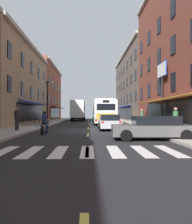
{
  "coord_description": "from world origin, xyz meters",
  "views": [
    {
      "loc": [
        0.06,
        -18.61,
        1.52
      ],
      "look_at": [
        0.93,
        7.78,
        1.62
      ],
      "focal_mm": 34.97,
      "sensor_mm": 36.0,
      "label": 1
    }
  ],
  "objects_px": {
    "box_truck": "(78,110)",
    "pedestrian_far": "(176,120)",
    "pedestrian_near": "(17,118)",
    "pedestrian_mid": "(142,117)",
    "sedan_near": "(153,128)",
    "motorcycle_rider": "(45,124)",
    "sedan_mid": "(80,116)",
    "bicycle_near": "(42,122)",
    "billboard_sign": "(162,80)",
    "sedan_far": "(109,122)",
    "transit_bus": "(103,112)",
    "street_lamp_twin": "(47,100)"
  },
  "relations": [
    {
      "from": "box_truck",
      "to": "pedestrian_far",
      "type": "xyz_separation_m",
      "value": [
        7.96,
        -26.13,
        -0.91
      ]
    },
    {
      "from": "pedestrian_near",
      "to": "pedestrian_far",
      "type": "bearing_deg",
      "value": 134.76
    },
    {
      "from": "pedestrian_mid",
      "to": "pedestrian_far",
      "type": "bearing_deg",
      "value": 46.1
    },
    {
      "from": "box_truck",
      "to": "pedestrian_far",
      "type": "relative_size",
      "value": 4.59
    },
    {
      "from": "sedan_near",
      "to": "motorcycle_rider",
      "type": "bearing_deg",
      "value": 152.22
    },
    {
      "from": "sedan_near",
      "to": "pedestrian_near",
      "type": "bearing_deg",
      "value": 151.06
    },
    {
      "from": "sedan_mid",
      "to": "bicycle_near",
      "type": "xyz_separation_m",
      "value": [
        -3.15,
        -26.85,
        -0.24
      ]
    },
    {
      "from": "motorcycle_rider",
      "to": "pedestrian_near",
      "type": "height_order",
      "value": "pedestrian_near"
    },
    {
      "from": "billboard_sign",
      "to": "motorcycle_rider",
      "type": "distance_m",
      "value": 11.94
    },
    {
      "from": "pedestrian_mid",
      "to": "sedan_mid",
      "type": "bearing_deg",
      "value": -114.76
    },
    {
      "from": "sedan_far",
      "to": "pedestrian_far",
      "type": "relative_size",
      "value": 2.59
    },
    {
      "from": "billboard_sign",
      "to": "pedestrian_near",
      "type": "bearing_deg",
      "value": -165.56
    },
    {
      "from": "transit_bus",
      "to": "street_lamp_twin",
      "type": "bearing_deg",
      "value": -158.44
    },
    {
      "from": "pedestrian_near",
      "to": "street_lamp_twin",
      "type": "xyz_separation_m",
      "value": [
        0.62,
        9.4,
        1.97
      ]
    },
    {
      "from": "sedan_near",
      "to": "sedan_far",
      "type": "height_order",
      "value": "sedan_far"
    },
    {
      "from": "box_truck",
      "to": "pedestrian_near",
      "type": "distance_m",
      "value": 23.87
    },
    {
      "from": "transit_bus",
      "to": "pedestrian_far",
      "type": "height_order",
      "value": "transit_bus"
    },
    {
      "from": "box_truck",
      "to": "sedan_near",
      "type": "relative_size",
      "value": 1.74
    },
    {
      "from": "sedan_near",
      "to": "billboard_sign",
      "type": "bearing_deg",
      "value": 68.24
    },
    {
      "from": "billboard_sign",
      "to": "pedestrian_far",
      "type": "height_order",
      "value": "billboard_sign"
    },
    {
      "from": "sedan_near",
      "to": "sedan_far",
      "type": "bearing_deg",
      "value": 103.83
    },
    {
      "from": "pedestrian_far",
      "to": "motorcycle_rider",
      "type": "bearing_deg",
      "value": 92.37
    },
    {
      "from": "box_truck",
      "to": "sedan_far",
      "type": "distance_m",
      "value": 21.72
    },
    {
      "from": "sedan_near",
      "to": "pedestrian_mid",
      "type": "xyz_separation_m",
      "value": [
        2.58,
        13.12,
        0.39
      ]
    },
    {
      "from": "billboard_sign",
      "to": "bicycle_near",
      "type": "bearing_deg",
      "value": 164.21
    },
    {
      "from": "sedan_near",
      "to": "motorcycle_rider",
      "type": "distance_m",
      "value": 7.71
    },
    {
      "from": "transit_bus",
      "to": "street_lamp_twin",
      "type": "relative_size",
      "value": 2.1
    },
    {
      "from": "box_truck",
      "to": "sedan_mid",
      "type": "bearing_deg",
      "value": 89.94
    },
    {
      "from": "billboard_sign",
      "to": "motorcycle_rider",
      "type": "bearing_deg",
      "value": -154.68
    },
    {
      "from": "pedestrian_mid",
      "to": "pedestrian_far",
      "type": "distance_m",
      "value": 10.54
    },
    {
      "from": "sedan_far",
      "to": "bicycle_near",
      "type": "relative_size",
      "value": 2.69
    },
    {
      "from": "motorcycle_rider",
      "to": "pedestrian_mid",
      "type": "distance_m",
      "value": 13.39
    },
    {
      "from": "street_lamp_twin",
      "to": "billboard_sign",
      "type": "bearing_deg",
      "value": -27.04
    },
    {
      "from": "pedestrian_near",
      "to": "pedestrian_mid",
      "type": "bearing_deg",
      "value": -178.94
    },
    {
      "from": "pedestrian_near",
      "to": "street_lamp_twin",
      "type": "relative_size",
      "value": 0.34
    },
    {
      "from": "motorcycle_rider",
      "to": "pedestrian_far",
      "type": "relative_size",
      "value": 1.18
    },
    {
      "from": "transit_bus",
      "to": "bicycle_near",
      "type": "distance_m",
      "value": 8.98
    },
    {
      "from": "box_truck",
      "to": "motorcycle_rider",
      "type": "bearing_deg",
      "value": -92.71
    },
    {
      "from": "billboard_sign",
      "to": "motorcycle_rider",
      "type": "relative_size",
      "value": 2.98
    },
    {
      "from": "motorcycle_rider",
      "to": "pedestrian_far",
      "type": "xyz_separation_m",
      "value": [
        9.15,
        -1.01,
        0.34
      ]
    },
    {
      "from": "sedan_mid",
      "to": "bicycle_near",
      "type": "bearing_deg",
      "value": -96.7
    },
    {
      "from": "sedan_near",
      "to": "street_lamp_twin",
      "type": "height_order",
      "value": "street_lamp_twin"
    },
    {
      "from": "pedestrian_near",
      "to": "pedestrian_far",
      "type": "relative_size",
      "value": 1.02
    },
    {
      "from": "motorcycle_rider",
      "to": "pedestrian_near",
      "type": "distance_m",
      "value": 2.96
    },
    {
      "from": "sedan_far",
      "to": "pedestrian_near",
      "type": "relative_size",
      "value": 2.53
    },
    {
      "from": "bicycle_near",
      "to": "pedestrian_mid",
      "type": "height_order",
      "value": "pedestrian_mid"
    },
    {
      "from": "billboard_sign",
      "to": "pedestrian_mid",
      "type": "relative_size",
      "value": 3.42
    },
    {
      "from": "transit_bus",
      "to": "sedan_far",
      "type": "height_order",
      "value": "transit_bus"
    },
    {
      "from": "box_truck",
      "to": "sedan_mid",
      "type": "relative_size",
      "value": 1.91
    },
    {
      "from": "box_truck",
      "to": "motorcycle_rider",
      "type": "distance_m",
      "value": 25.18
    }
  ]
}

